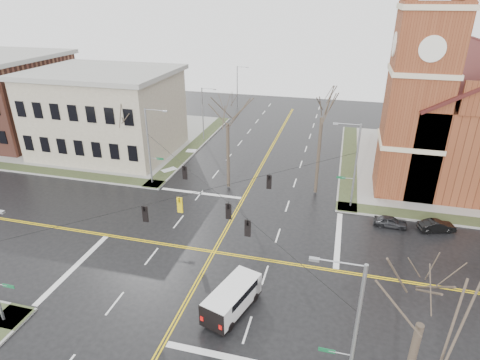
% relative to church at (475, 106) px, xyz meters
% --- Properties ---
extents(ground, '(120.00, 120.00, 0.00)m').
position_rel_church_xyz_m(ground, '(-24.76, -24.78, -8.43)').
color(ground, black).
rests_on(ground, ground).
extents(sidewalks, '(80.00, 80.00, 0.17)m').
position_rel_church_xyz_m(sidewalks, '(-24.76, -24.78, -8.36)').
color(sidewalks, gray).
rests_on(sidewalks, ground).
extents(road_markings, '(100.00, 100.00, 0.01)m').
position_rel_church_xyz_m(road_markings, '(-24.76, -24.78, -8.43)').
color(road_markings, gold).
rests_on(road_markings, ground).
extents(church, '(24.28, 27.48, 27.50)m').
position_rel_church_xyz_m(church, '(0.00, 0.00, 0.00)').
color(church, brown).
rests_on(church, ground).
extents(civic_building_a, '(18.00, 14.00, 11.00)m').
position_rel_church_xyz_m(civic_building_a, '(-46.76, -4.78, -2.93)').
color(civic_building_a, gray).
rests_on(civic_building_a, ground).
extents(signal_pole_ne, '(2.75, 0.22, 9.00)m').
position_rel_church_xyz_m(signal_pole_ne, '(-13.44, -13.28, -3.48)').
color(signal_pole_ne, gray).
rests_on(signal_pole_ne, ground).
extents(signal_pole_nw, '(2.75, 0.22, 9.00)m').
position_rel_church_xyz_m(signal_pole_nw, '(-36.09, -13.28, -3.48)').
color(signal_pole_nw, gray).
rests_on(signal_pole_nw, ground).
extents(signal_pole_se, '(2.75, 0.22, 9.00)m').
position_rel_church_xyz_m(signal_pole_se, '(-13.44, -36.28, -3.48)').
color(signal_pole_se, gray).
rests_on(signal_pole_se, ground).
extents(span_wires, '(23.02, 23.02, 0.03)m').
position_rel_church_xyz_m(span_wires, '(-24.76, -24.78, -2.23)').
color(span_wires, black).
rests_on(span_wires, ground).
extents(traffic_signals, '(8.21, 8.26, 1.30)m').
position_rel_church_xyz_m(traffic_signals, '(-24.76, -25.45, -2.98)').
color(traffic_signals, black).
rests_on(traffic_signals, ground).
extents(streetlight_north_a, '(2.30, 0.20, 8.00)m').
position_rel_church_xyz_m(streetlight_north_a, '(-35.42, 3.22, -3.97)').
color(streetlight_north_a, gray).
rests_on(streetlight_north_a, ground).
extents(streetlight_north_b, '(2.30, 0.20, 8.00)m').
position_rel_church_xyz_m(streetlight_north_b, '(-35.42, 23.22, -3.97)').
color(streetlight_north_b, gray).
rests_on(streetlight_north_b, ground).
extents(cargo_van, '(3.41, 5.49, 1.96)m').
position_rel_church_xyz_m(cargo_van, '(-21.18, -31.07, -7.28)').
color(cargo_van, white).
rests_on(cargo_van, ground).
extents(parked_car_a, '(3.18, 1.43, 1.06)m').
position_rel_church_xyz_m(parked_car_a, '(-9.49, -16.36, -7.90)').
color(parked_car_a, black).
rests_on(parked_car_a, ground).
extents(parked_car_b, '(3.62, 2.13, 1.13)m').
position_rel_church_xyz_m(parked_car_b, '(-5.29, -16.13, -7.87)').
color(parked_car_b, black).
rests_on(parked_car_b, ground).
extents(tree_nw_far, '(4.00, 4.00, 10.14)m').
position_rel_church_xyz_m(tree_nw_far, '(-39.67, -10.74, -1.08)').
color(tree_nw_far, '#383024').
rests_on(tree_nw_far, ground).
extents(tree_nw_near, '(4.00, 4.00, 11.42)m').
position_rel_church_xyz_m(tree_nw_near, '(-27.15, -11.97, -0.17)').
color(tree_nw_near, '#383024').
rests_on(tree_nw_near, ground).
extents(tree_ne, '(4.00, 4.00, 13.01)m').
position_rel_church_xyz_m(tree_ne, '(-17.17, -10.92, 0.96)').
color(tree_ne, '#383024').
rests_on(tree_ne, ground).
extents(tree_se, '(4.00, 4.00, 11.37)m').
position_rel_church_xyz_m(tree_se, '(-10.92, -38.06, -0.20)').
color(tree_se, '#383024').
rests_on(tree_se, ground).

